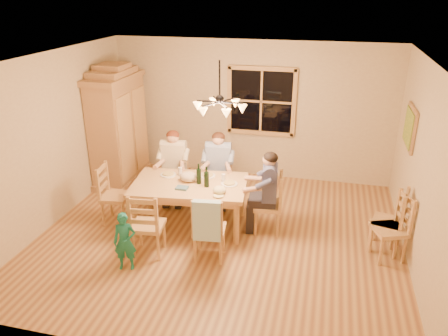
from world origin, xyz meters
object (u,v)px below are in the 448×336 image
(adult_slate_man, at_px, (269,183))
(chair_spare_back, at_px, (386,231))
(chair_end_left, at_px, (116,205))
(adult_woman, at_px, (174,158))
(chair_near_right, at_px, (210,239))
(chair_far_left, at_px, (175,186))
(chair_end_right, at_px, (267,214))
(chandelier, at_px, (220,106))
(dining_table, at_px, (190,189))
(child, at_px, (125,242))
(wine_bottle_b, at_px, (206,177))
(chair_spare_front, at_px, (387,239))
(chair_near_left, at_px, (149,235))
(adult_plaid_man, at_px, (218,160))
(wine_bottle_a, at_px, (199,174))
(armoire, at_px, (119,129))
(chair_far_right, at_px, (219,188))

(adult_slate_man, distance_m, chair_spare_back, 1.85)
(chair_end_left, xyz_separation_m, adult_woman, (0.68, 0.92, 0.54))
(chair_near_right, bearing_deg, chair_far_left, 117.90)
(chair_end_right, bearing_deg, chandelier, 107.85)
(dining_table, distance_m, child, 1.42)
(dining_table, xyz_separation_m, chair_spare_back, (2.99, 0.02, -0.36))
(chandelier, height_order, wine_bottle_b, chandelier)
(chair_end_left, xyz_separation_m, chair_spare_front, (4.21, -0.04, 0.00))
(chair_end_left, height_order, adult_woman, adult_woman)
(adult_slate_man, bearing_deg, wine_bottle_b, 95.16)
(chandelier, distance_m, adult_slate_man, 1.45)
(chair_spare_front, height_order, chair_spare_back, same)
(chair_near_right, height_order, chair_end_left, same)
(chandelier, relative_size, chair_near_right, 0.78)
(chair_near_left, height_order, adult_plaid_man, adult_plaid_man)
(adult_slate_man, bearing_deg, wine_bottle_a, 89.15)
(armoire, xyz_separation_m, adult_plaid_man, (2.13, -0.56, -0.22))
(chandelier, xyz_separation_m, chair_end_right, (0.68, 0.31, -1.77))
(chair_near_right, height_order, adult_woman, adult_woman)
(wine_bottle_b, bearing_deg, child, -122.54)
(chair_far_right, bearing_deg, armoire, -21.39)
(chair_far_left, relative_size, chair_spare_front, 1.00)
(armoire, height_order, chair_end_right, armoire)
(chair_spare_back, bearing_deg, wine_bottle_a, 103.88)
(armoire, distance_m, adult_woman, 1.51)
(chandelier, xyz_separation_m, chair_near_right, (-0.00, -0.61, -1.77))
(chair_near_right, xyz_separation_m, wine_bottle_a, (-0.39, 0.81, 0.62))
(adult_plaid_man, distance_m, chair_spare_front, 2.99)
(chair_spare_back, bearing_deg, chandelier, 108.58)
(chair_near_right, height_order, chair_spare_back, same)
(adult_woman, bearing_deg, chair_far_right, -180.00)
(chair_end_right, xyz_separation_m, chair_spare_back, (1.77, -0.12, 0.00))
(adult_woman, xyz_separation_m, wine_bottle_a, (0.68, -0.75, 0.08))
(wine_bottle_a, distance_m, chair_spare_back, 2.91)
(chair_end_left, distance_m, child, 1.37)
(chair_end_right, bearing_deg, adult_slate_man, -70.09)
(chandelier, height_order, child, chandelier)
(chandelier, relative_size, chair_end_right, 0.78)
(chair_far_right, xyz_separation_m, chair_near_right, (0.29, -1.65, 0.00))
(wine_bottle_a, height_order, chair_spare_back, wine_bottle_a)
(adult_plaid_man, relative_size, wine_bottle_a, 2.65)
(chandelier, relative_size, wine_bottle_b, 2.33)
(chair_end_right, bearing_deg, armoire, 60.82)
(armoire, xyz_separation_m, chair_spare_front, (4.87, -1.61, -0.75))
(dining_table, bearing_deg, chair_far_right, 74.27)
(chair_end_left, relative_size, adult_woman, 1.13)
(chair_far_left, relative_size, adult_woman, 1.13)
(wine_bottle_a, height_order, chair_spare_front, wine_bottle_a)
(chair_far_right, bearing_deg, adult_slate_man, 136.64)
(chair_spare_front, bearing_deg, wine_bottle_b, 66.56)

